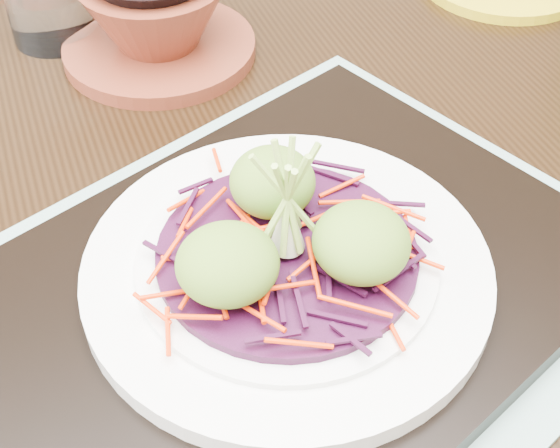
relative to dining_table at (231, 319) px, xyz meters
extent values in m
cube|color=black|center=(0.00, 0.00, 0.08)|extent=(1.26, 0.93, 0.04)
cube|color=black|center=(0.48, 0.41, -0.29)|extent=(0.07, 0.07, 0.69)
cube|color=#7FA49C|center=(0.03, -0.07, 0.10)|extent=(0.57, 0.53, 0.00)
cube|color=black|center=(0.03, -0.07, 0.11)|extent=(0.49, 0.45, 0.02)
cylinder|color=white|center=(0.03, -0.07, 0.12)|extent=(0.25, 0.25, 0.01)
cylinder|color=white|center=(0.03, -0.07, 0.13)|extent=(0.19, 0.19, 0.01)
cylinder|color=#390B2E|center=(0.03, -0.07, 0.14)|extent=(0.16, 0.16, 0.01)
ellipsoid|color=olive|center=(-0.01, -0.09, 0.16)|extent=(0.06, 0.06, 0.04)
ellipsoid|color=olive|center=(0.07, -0.09, 0.16)|extent=(0.06, 0.06, 0.04)
ellipsoid|color=olive|center=(0.03, -0.03, 0.16)|extent=(0.06, 0.06, 0.04)
cylinder|color=maroon|center=(-0.02, 0.24, 0.10)|extent=(0.18, 0.18, 0.01)
camera|label=1|loc=(-0.04, -0.38, 0.49)|focal=50.00mm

